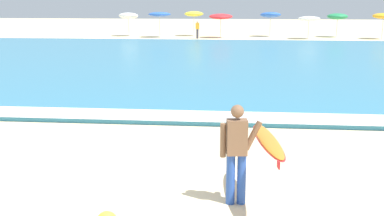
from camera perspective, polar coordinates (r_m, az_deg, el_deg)
ground_plane at (r=9.09m, az=-8.62°, el=-9.67°), size 160.00×160.00×0.00m
sea at (r=27.27m, az=1.12°, el=5.52°), size 120.00×28.00×0.14m
surf_foam at (r=14.13m, az=-3.25°, el=-0.84°), size 120.00×1.34×0.01m
surfer_with_board at (r=8.23m, az=6.92°, el=-4.40°), size 1.11×2.33×1.73m
beach_umbrella_0 at (r=47.10m, az=-7.43°, el=10.63°), size 1.82×1.86×2.28m
beach_umbrella_1 at (r=45.22m, az=-3.81°, el=10.86°), size 2.02×2.02×2.32m
beach_umbrella_2 at (r=46.94m, az=0.22°, el=10.94°), size 1.77×1.78×2.33m
beach_umbrella_3 at (r=44.72m, az=3.38°, el=10.62°), size 2.12×2.15×2.21m
beach_umbrella_4 at (r=46.69m, az=9.15°, el=10.69°), size 1.92×1.95×2.34m
beach_umbrella_5 at (r=44.48m, az=13.51°, el=10.11°), size 1.90×1.92×2.03m
beach_umbrella_6 at (r=47.33m, az=16.64°, el=10.21°), size 1.87×1.87×2.18m
beach_umbrella_7 at (r=46.28m, az=21.47°, el=9.97°), size 1.85×1.86×2.28m
beachgoer_near_row_left at (r=43.89m, az=0.64°, el=9.21°), size 0.32×0.20×1.58m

